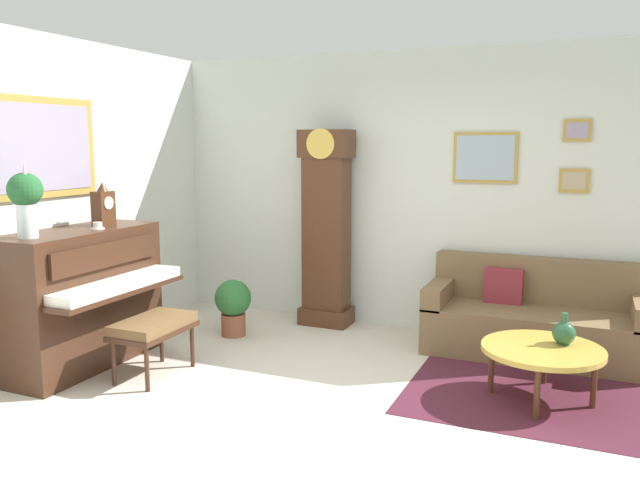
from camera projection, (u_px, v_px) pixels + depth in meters
The scene contains 14 objects.
ground_plane at pixel (314, 421), 4.48m from camera, with size 6.40×6.00×0.10m, color beige.
wall_left at pixel (29, 201), 5.28m from camera, with size 0.13×4.90×2.80m.
wall_back at pixel (410, 191), 6.43m from camera, with size 5.30×0.13×2.80m.
area_rug at pixel (550, 398), 4.74m from camera, with size 2.10×1.50×0.01m, color #4C1E2D.
piano at pixel (81, 297), 5.39m from camera, with size 0.87×1.44×1.17m.
piano_bench at pixel (154, 328), 5.15m from camera, with size 0.42×0.70×0.48m.
grandfather_clock at pixel (326, 233), 6.55m from camera, with size 0.52×0.34×2.03m.
couch at pixel (535, 320), 5.72m from camera, with size 1.90×0.80×0.84m.
coffee_table at pixel (542, 351), 4.66m from camera, with size 0.88×0.88×0.41m.
mantel_clock at pixel (103, 206), 5.56m from camera, with size 0.13×0.18×0.38m.
flower_vase at pixel (26, 197), 4.80m from camera, with size 0.26×0.26×0.58m.
teacup at pixel (98, 226), 5.34m from camera, with size 0.12×0.12×0.06m.
green_jug at pixel (564, 333), 4.70m from camera, with size 0.17×0.17×0.24m.
potted_plant at pixel (233, 304), 6.25m from camera, with size 0.36×0.36×0.56m.
Camera 1 is at (1.71, -3.87, 1.89)m, focal length 35.66 mm.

